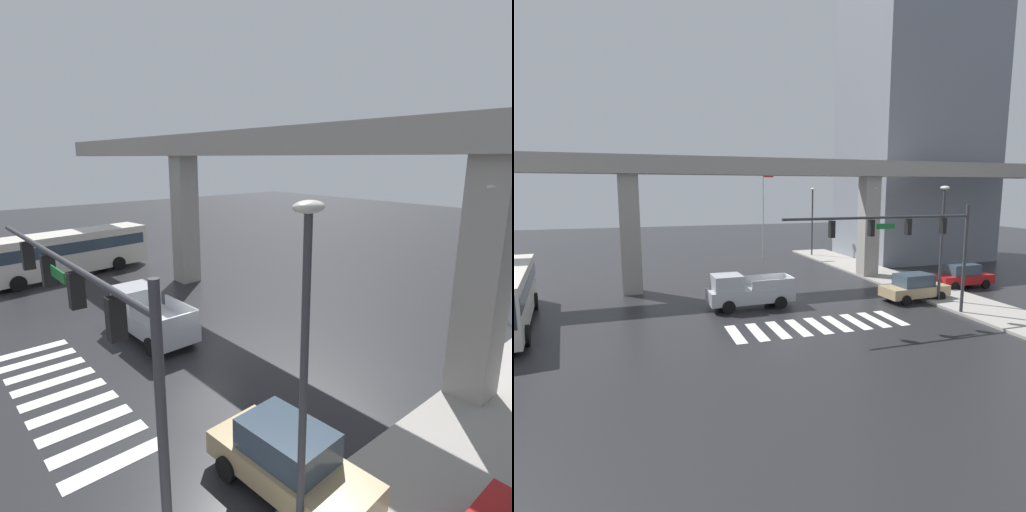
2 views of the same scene
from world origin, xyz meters
TOP-DOWN VIEW (x-y plane):
  - ground_plane at (0.00, 0.00)m, footprint 120.00×120.00m
  - crosswalk_stripes at (-0.00, -5.69)m, footprint 9.35×2.80m
  - elevated_overpass at (0.00, 4.80)m, footprint 51.36×2.17m
  - sidewalk_east at (10.40, 2.00)m, footprint 4.00×36.00m
  - pickup_truck at (-2.68, -1.15)m, footprint 5.15×2.18m
  - city_bus at (-15.51, -0.67)m, footprint 3.91×11.04m
  - sedan_tan at (8.01, -2.79)m, footprint 4.39×2.15m
  - traffic_signal_mast at (4.92, -6.31)m, footprint 10.89×0.32m
  - street_lamp_near_corner at (9.20, -3.64)m, footprint 0.44×0.70m
  - street_lamp_mid_block at (9.20, 4.44)m, footprint 0.44×0.70m
  - flagpole at (4.02, 16.73)m, footprint 1.16×0.12m

SIDE VIEW (x-z plane):
  - ground_plane at x=0.00m, z-range 0.00..0.00m
  - crosswalk_stripes at x=0.00m, z-range 0.00..0.01m
  - sidewalk_east at x=10.40m, z-range 0.00..0.15m
  - sedan_tan at x=8.01m, z-range -0.01..1.71m
  - pickup_truck at x=-2.68m, z-range -0.05..2.03m
  - city_bus at x=-15.51m, z-range 0.23..3.22m
  - street_lamp_near_corner at x=9.20m, z-range 0.94..8.18m
  - street_lamp_mid_block at x=9.20m, z-range 0.94..8.18m
  - traffic_signal_mast at x=4.92m, z-range 1.57..7.77m
  - flagpole at x=4.02m, z-range 0.77..9.90m
  - elevated_overpass at x=0.00m, z-range 3.24..12.49m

